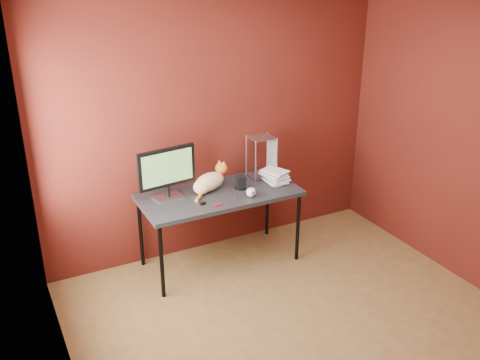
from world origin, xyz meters
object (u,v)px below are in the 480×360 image
desk (219,198)px  skull_mug (251,192)px  monitor (167,171)px  book_stack (268,122)px  speaker (241,183)px  cat (210,182)px

desk → skull_mug: (0.22, -0.22, 0.10)m
monitor → skull_mug: 0.79m
monitor → book_stack: book_stack is taller
speaker → book_stack: book_stack is taller
desk → book_stack: size_ratio=1.21×
skull_mug → book_stack: size_ratio=0.08×
skull_mug → book_stack: bearing=14.0°
cat → book_stack: (0.57, -0.10, 0.53)m
desk → speaker: 0.25m
speaker → desk: bearing=-170.7°
monitor → cat: (0.42, 0.00, -0.18)m
skull_mug → speaker: size_ratio=0.78×
desk → skull_mug: bearing=-44.8°
monitor → book_stack: size_ratio=0.45×
monitor → skull_mug: monitor is taller
cat → book_stack: 0.79m
monitor → speaker: bearing=-16.3°
monitor → desk: bearing=-19.7°
monitor → speaker: (0.69, -0.11, -0.21)m
cat → desk: bearing=-86.5°
desk → skull_mug: size_ratio=15.07×
cat → speaker: bearing=-45.6°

